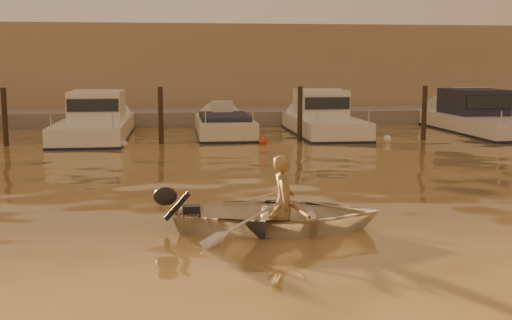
{
  "coord_description": "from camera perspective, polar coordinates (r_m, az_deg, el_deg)",
  "views": [
    {
      "loc": [
        0.34,
        -9.05,
        2.82
      ],
      "look_at": [
        2.04,
        4.54,
        0.75
      ],
      "focal_mm": 45.0,
      "sensor_mm": 36.0,
      "label": 1
    }
  ],
  "objects": [
    {
      "name": "oar_starboard",
      "position": [
        10.98,
        2.2,
        -4.02
      ],
      "size": [
        0.71,
        2.02,
        0.13
      ],
      "primitive_type": "cylinder",
      "rotation": [
        1.54,
        0.0,
        -0.31
      ],
      "color": "brown",
      "rests_on": "dinghy"
    },
    {
      "name": "ground_plane",
      "position": [
        9.48,
        -8.97,
        -8.8
      ],
      "size": [
        160.0,
        160.0,
        0.0
      ],
      "primitive_type": "plane",
      "color": "olive",
      "rests_on": "ground"
    },
    {
      "name": "person",
      "position": [
        10.97,
        2.47,
        -3.68
      ],
      "size": [
        0.45,
        0.62,
        1.58
      ],
      "primitive_type": "imported",
      "rotation": [
        0.0,
        0.0,
        1.43
      ],
      "color": "#95764A",
      "rests_on": "dinghy"
    },
    {
      "name": "oar_port",
      "position": [
        10.99,
        3.25,
        -4.02
      ],
      "size": [
        0.21,
        2.1,
        0.13
      ],
      "primitive_type": "cylinder",
      "rotation": [
        1.54,
        0.0,
        0.07
      ],
      "color": "brown",
      "rests_on": "dinghy"
    },
    {
      "name": "waterfront_building",
      "position": [
        36.05,
        -7.73,
        7.85
      ],
      "size": [
        46.0,
        7.0,
        4.8
      ],
      "primitive_type": "cube",
      "color": "#9E8466",
      "rests_on": "quay"
    },
    {
      "name": "fender_d",
      "position": [
        22.58,
        0.61,
        1.67
      ],
      "size": [
        0.3,
        0.3,
        0.3
      ],
      "primitive_type": "sphere",
      "color": "red",
      "rests_on": "ground_plane"
    },
    {
      "name": "quay",
      "position": [
        30.67,
        -7.74,
        3.52
      ],
      "size": [
        52.0,
        4.0,
        1.0
      ],
      "primitive_type": "cube",
      "color": "gray",
      "rests_on": "ground_plane"
    },
    {
      "name": "fender_c",
      "position": [
        22.1,
        -11.7,
        1.35
      ],
      "size": [
        0.3,
        0.3,
        0.3
      ],
      "primitive_type": "sphere",
      "color": "silver",
      "rests_on": "ground_plane"
    },
    {
      "name": "moored_boat_3",
      "position": [
        25.25,
        -2.85,
        2.68
      ],
      "size": [
        2.1,
        6.06,
        0.95
      ],
      "primitive_type": null,
      "color": "beige",
      "rests_on": "ground_plane"
    },
    {
      "name": "piling_4",
      "position": [
        24.69,
        14.72,
        3.85
      ],
      "size": [
        0.18,
        0.18,
        2.2
      ],
      "primitive_type": "cylinder",
      "color": "#2D2319",
      "rests_on": "ground_plane"
    },
    {
      "name": "dinghy",
      "position": [
        11.02,
        1.94,
        -4.92
      ],
      "size": [
        3.82,
        2.96,
        0.73
      ],
      "primitive_type": "imported",
      "rotation": [
        0.0,
        0.0,
        1.43
      ],
      "color": "silver",
      "rests_on": "ground_plane"
    },
    {
      "name": "moored_boat_4",
      "position": [
        25.82,
        6.03,
        3.67
      ],
      "size": [
        2.32,
        7.13,
        1.75
      ],
      "primitive_type": null,
      "color": "white",
      "rests_on": "ground_plane"
    },
    {
      "name": "piling_2",
      "position": [
        22.93,
        -8.46,
        3.7
      ],
      "size": [
        0.18,
        0.18,
        2.2
      ],
      "primitive_type": "cylinder",
      "color": "#2D2319",
      "rests_on": "ground_plane"
    },
    {
      "name": "moored_boat_2",
      "position": [
        25.33,
        -14.07,
        3.36
      ],
      "size": [
        2.48,
        8.23,
        1.75
      ],
      "primitive_type": null,
      "color": "white",
      "rests_on": "ground_plane"
    },
    {
      "name": "fender_e",
      "position": [
        23.64,
        11.58,
        1.81
      ],
      "size": [
        0.3,
        0.3,
        0.3
      ],
      "primitive_type": "sphere",
      "color": "white",
      "rests_on": "ground_plane"
    },
    {
      "name": "outboard_motor",
      "position": [
        11.09,
        -5.86,
        -4.69
      ],
      "size": [
        0.95,
        0.52,
        0.7
      ],
      "primitive_type": null,
      "rotation": [
        0.0,
        0.0,
        -0.14
      ],
      "color": "black",
      "rests_on": "dinghy"
    },
    {
      "name": "moored_boat_5",
      "position": [
        28.06,
        19.31,
        3.62
      ],
      "size": [
        2.49,
        8.28,
        1.75
      ],
      "primitive_type": null,
      "color": "silver",
      "rests_on": "ground_plane"
    },
    {
      "name": "piling_3",
      "position": [
        23.36,
        3.92,
        3.86
      ],
      "size": [
        0.18,
        0.18,
        2.2
      ],
      "primitive_type": "cylinder",
      "color": "#2D2319",
      "rests_on": "ground_plane"
    },
    {
      "name": "piling_1",
      "position": [
        23.66,
        -21.42,
        3.35
      ],
      "size": [
        0.18,
        0.18,
        2.2
      ],
      "primitive_type": "cylinder",
      "color": "#2D2319",
      "rests_on": "ground_plane"
    }
  ]
}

